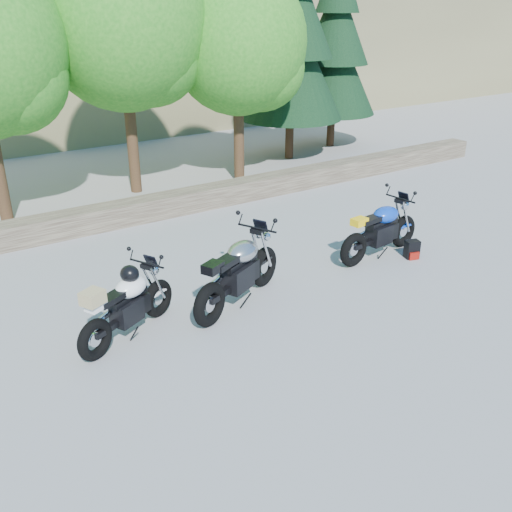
# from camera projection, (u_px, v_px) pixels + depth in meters

# --- Properties ---
(ground) EXTENTS (90.00, 90.00, 0.00)m
(ground) POSITION_uv_depth(u_px,v_px,m) (281.00, 326.00, 8.74)
(ground) COLOR gray
(ground) RESTS_ON ground
(stone_wall) EXTENTS (22.00, 0.55, 0.50)m
(stone_wall) POSITION_uv_depth(u_px,v_px,m) (139.00, 210.00, 12.83)
(stone_wall) COLOR #43372D
(stone_wall) RESTS_ON ground
(tree_decid_mid) EXTENTS (4.08, 4.08, 6.24)m
(tree_decid_mid) POSITION_uv_depth(u_px,v_px,m) (127.00, 25.00, 13.29)
(tree_decid_mid) COLOR #382314
(tree_decid_mid) RESTS_ON ground
(tree_decid_right) EXTENTS (3.54, 3.54, 5.41)m
(tree_decid_right) POSITION_uv_depth(u_px,v_px,m) (243.00, 47.00, 14.46)
(tree_decid_right) COLOR #382314
(tree_decid_right) RESTS_ON ground
(conifer_near) EXTENTS (3.17, 3.17, 7.06)m
(conifer_near) POSITION_uv_depth(u_px,v_px,m) (292.00, 34.00, 16.60)
(conifer_near) COLOR #382314
(conifer_near) RESTS_ON ground
(conifer_far) EXTENTS (2.82, 2.82, 6.27)m
(conifer_far) POSITION_uv_depth(u_px,v_px,m) (335.00, 45.00, 18.33)
(conifer_far) COLOR #382314
(conifer_far) RESTS_ON ground
(silver_bike) EXTENTS (2.16, 1.15, 1.16)m
(silver_bike) POSITION_uv_depth(u_px,v_px,m) (239.00, 272.00, 9.17)
(silver_bike) COLOR black
(silver_bike) RESTS_ON ground
(white_bike) EXTENTS (1.84, 1.04, 1.10)m
(white_bike) POSITION_uv_depth(u_px,v_px,m) (127.00, 304.00, 8.26)
(white_bike) COLOR black
(white_bike) RESTS_ON ground
(blue_bike) EXTENTS (2.15, 0.68, 1.08)m
(blue_bike) POSITION_uv_depth(u_px,v_px,m) (381.00, 231.00, 10.94)
(blue_bike) COLOR black
(blue_bike) RESTS_ON ground
(backpack) EXTENTS (0.30, 0.28, 0.35)m
(backpack) POSITION_uv_depth(u_px,v_px,m) (412.00, 250.00, 10.99)
(backpack) COLOR black
(backpack) RESTS_ON ground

